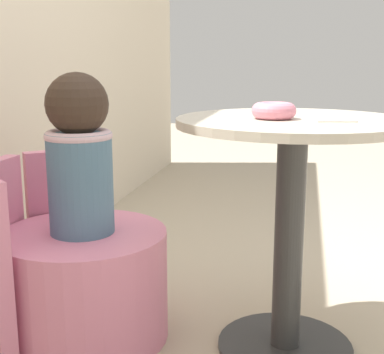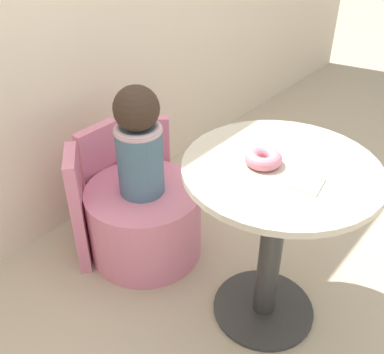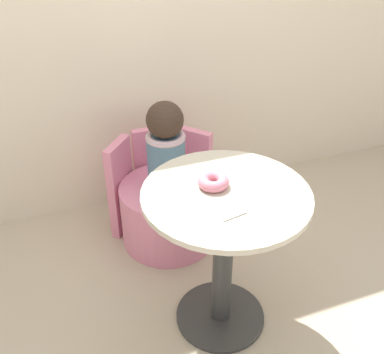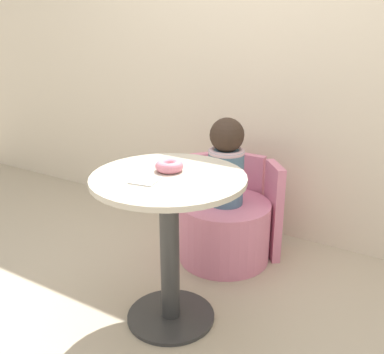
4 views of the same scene
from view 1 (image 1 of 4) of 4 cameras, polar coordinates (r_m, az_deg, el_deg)
name	(u,v)px [view 1 (image 1 of 4)]	position (r m, az deg, el deg)	size (l,w,h in m)	color
ground_plane	(274,346)	(1.82, 8.72, -17.40)	(12.00, 12.00, 0.00)	#B7A88E
round_table	(291,192)	(1.62, 10.49, -1.61)	(0.69, 0.69, 0.74)	#333333
tub_chair	(85,285)	(1.82, -11.32, -11.18)	(0.54, 0.54, 0.36)	pink
booth_backrest	(21,248)	(1.88, -17.82, -7.19)	(0.64, 0.23, 0.58)	pink
child_figure	(79,154)	(1.70, -11.93, 2.39)	(0.21, 0.21, 0.50)	slate
donut	(274,111)	(1.55, 8.72, 7.01)	(0.13, 0.13, 0.05)	pink
paper_napkin	(333,120)	(1.54, 14.86, 5.95)	(0.12, 0.12, 0.01)	silver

